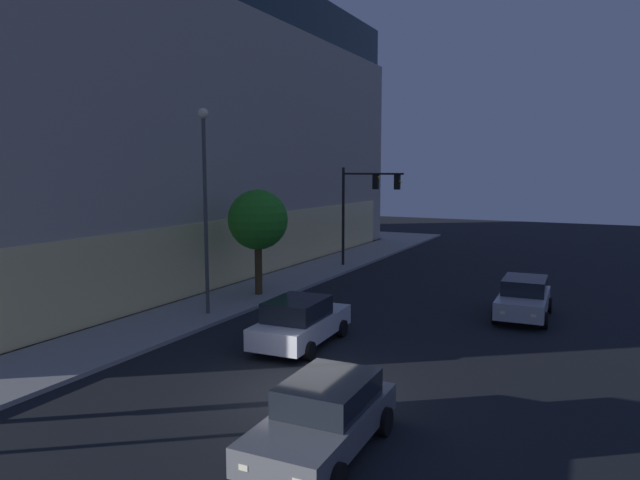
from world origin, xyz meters
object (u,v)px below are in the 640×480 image
object	(u,v)px
street_lamp_sidewalk	(205,188)
sidewalk_tree	(258,220)
car_grey	(324,416)
car_silver	(524,298)
modern_building	(95,130)
traffic_light_far_corner	(365,197)
car_white	(301,321)

from	to	relation	value
street_lamp_sidewalk	sidewalk_tree	world-z (taller)	street_lamp_sidewalk
car_grey	car_silver	size ratio (longest dim) A/B	1.00
street_lamp_sidewalk	sidewalk_tree	distance (m)	4.52
car_grey	car_silver	world-z (taller)	car_silver
sidewalk_tree	modern_building	bearing A→B (deg)	73.29
sidewalk_tree	car_silver	xyz separation A→B (m)	(1.61, -12.19, -2.93)
sidewalk_tree	car_grey	distance (m)	16.21
traffic_light_far_corner	car_silver	world-z (taller)	traffic_light_far_corner
modern_building	sidewalk_tree	size ratio (longest dim) A/B	7.71
traffic_light_far_corner	car_white	world-z (taller)	traffic_light_far_corner
traffic_light_far_corner	sidewalk_tree	distance (m)	10.07
traffic_light_far_corner	car_grey	bearing A→B (deg)	-160.19
traffic_light_far_corner	sidewalk_tree	size ratio (longest dim) A/B	1.22
modern_building	car_grey	bearing A→B (deg)	-124.22
street_lamp_sidewalk	car_white	world-z (taller)	street_lamp_sidewalk
traffic_light_far_corner	car_silver	bearing A→B (deg)	-128.11
street_lamp_sidewalk	car_silver	world-z (taller)	street_lamp_sidewalk
sidewalk_tree	car_silver	distance (m)	12.64
modern_building	traffic_light_far_corner	size ratio (longest dim) A/B	6.34
modern_building	traffic_light_far_corner	xyz separation A→B (m)	(5.16, -17.43, -4.34)
car_white	car_silver	world-z (taller)	car_white
car_silver	modern_building	bearing A→B (deg)	83.61
street_lamp_sidewalk	car_grey	distance (m)	13.63
street_lamp_sidewalk	car_silver	distance (m)	14.19
traffic_light_far_corner	street_lamp_sidewalk	distance (m)	14.21
car_grey	modern_building	bearing A→B (deg)	55.78
sidewalk_tree	car_silver	size ratio (longest dim) A/B	1.12
modern_building	car_white	world-z (taller)	modern_building
street_lamp_sidewalk	car_grey	world-z (taller)	street_lamp_sidewalk
modern_building	car_silver	xyz separation A→B (m)	(-3.14, -28.00, -8.06)
sidewalk_tree	car_white	world-z (taller)	sidewalk_tree
modern_building	street_lamp_sidewalk	world-z (taller)	modern_building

